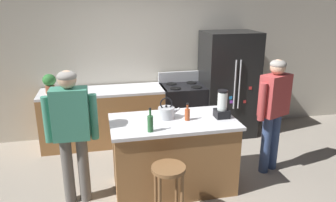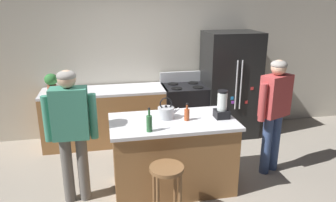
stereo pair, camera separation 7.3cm
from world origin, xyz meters
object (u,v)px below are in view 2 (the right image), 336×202
bar_stool (167,179)px  kitchen_island (173,154)px  person_by_island_left (71,125)px  blender_appliance (222,106)px  person_by_sink_right (275,106)px  bottle_olive_oil (149,123)px  potted_plant (51,82)px  refrigerator (230,85)px  bottle_cooking_sauce (187,114)px  tea_kettle (166,112)px  stove_range (185,111)px

bar_stool → kitchen_island: bearing=72.7°
person_by_island_left → blender_appliance: person_by_island_left is taller
person_by_island_left → blender_appliance: (1.79, 0.01, 0.10)m
person_by_sink_right → bottle_olive_oil: 1.79m
bar_stool → bottle_olive_oil: bottle_olive_oil is taller
bar_stool → potted_plant: 2.68m
potted_plant → bottle_olive_oil: bearing=-55.2°
person_by_island_left → bar_stool: person_by_island_left is taller
refrigerator → bottle_olive_oil: size_ratio=6.54×
person_by_sink_right → bottle_cooking_sauce: (-1.25, -0.16, 0.04)m
bottle_olive_oil → bottle_cooking_sauce: bearing=26.6°
refrigerator → potted_plant: (-2.93, 0.05, 0.19)m
person_by_sink_right → bottle_cooking_sauce: bearing=-172.6°
tea_kettle → kitchen_island: bearing=-51.6°
kitchen_island → bottle_olive_oil: size_ratio=5.53×
refrigerator → person_by_island_left: size_ratio=1.13×
kitchen_island → refrigerator: size_ratio=0.85×
kitchen_island → stove_range: (0.54, 1.52, 0.01)m
stove_range → blender_appliance: blender_appliance is taller
stove_range → person_by_island_left: 2.38m
kitchen_island → bottle_olive_oil: bottle_olive_oil is taller
stove_range → person_by_sink_right: bearing=-58.1°
person_by_island_left → potted_plant: 1.65m
potted_plant → bottle_olive_oil: (1.27, -1.83, -0.07)m
bottle_olive_oil → potted_plant: bearing=124.8°
kitchen_island → stove_range: bearing=70.4°
kitchen_island → tea_kettle: tea_kettle is taller
stove_range → potted_plant: bearing=179.3°
blender_appliance → bottle_olive_oil: blender_appliance is taller
refrigerator → blender_appliance: (-0.72, -1.53, 0.16)m
person_by_island_left → tea_kettle: 1.12m
person_by_island_left → bottle_cooking_sauce: size_ratio=7.42×
stove_range → person_by_sink_right: (0.87, -1.40, 0.49)m
bar_stool → blender_appliance: 1.17m
stove_range → bottle_olive_oil: (-0.87, -1.81, 0.55)m
stove_range → blender_appliance: (0.07, -1.56, 0.60)m
person_by_island_left → potted_plant: size_ratio=5.34×
bottle_olive_oil → tea_kettle: size_ratio=1.00×
kitchen_island → bar_stool: kitchen_island is taller
bottle_cooking_sauce → stove_range: bearing=76.4°
stove_range → person_by_island_left: bearing=-137.8°
person_by_sink_right → stove_range: bearing=121.9°
person_by_island_left → bottle_olive_oil: bearing=-15.7°
stove_range → bar_stool: (-0.75, -2.19, 0.05)m
person_by_sink_right → bottle_olive_oil: size_ratio=5.75×
bottle_cooking_sauce → blender_appliance: bearing=0.2°
potted_plant → tea_kettle: (1.53, -1.47, -0.09)m
blender_appliance → stove_range: bearing=92.4°
bar_stool → bottle_cooking_sauce: size_ratio=3.13×
bottle_olive_oil → kitchen_island: bearing=40.7°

